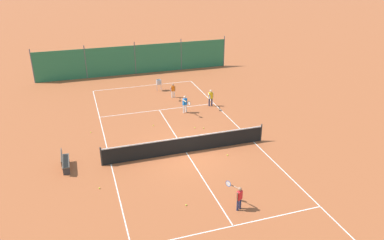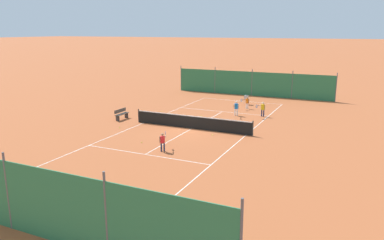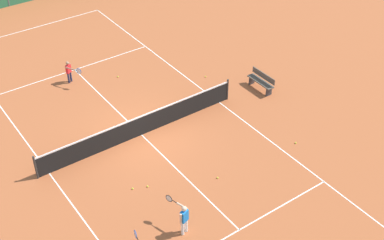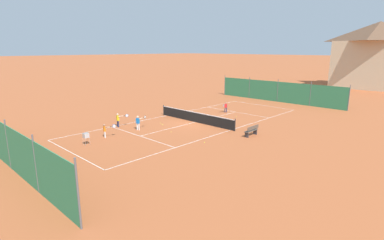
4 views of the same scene
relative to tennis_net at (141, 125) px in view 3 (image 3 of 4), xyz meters
name	(u,v)px [view 3 (image 3 of 4)]	position (x,y,z in m)	size (l,w,h in m)	color
ground_plane	(142,135)	(0.00, 0.00, -0.50)	(600.00, 600.00, 0.00)	#A8542D
court_line_markings	(142,135)	(0.00, 0.00, -0.50)	(8.25, 23.85, 0.01)	white
tennis_net	(141,125)	(0.00, 0.00, 0.00)	(9.18, 0.08, 1.06)	#2D2D2D
player_far_baseline	(69,71)	(-0.64, 5.43, 0.16)	(0.45, 0.98, 1.12)	#23284C
player_near_service	(183,217)	(-1.58, -5.37, 0.22)	(0.40, 1.07, 1.23)	white
tennis_ball_mid_court	(86,139)	(-2.02, 1.04, -0.47)	(0.07, 0.07, 0.07)	#CCE033
tennis_ball_alley_left	(148,186)	(-1.44, -2.82, -0.47)	(0.07, 0.07, 0.07)	#CCE033
tennis_ball_far_corner	(133,189)	(-1.95, -2.59, -0.47)	(0.07, 0.07, 0.07)	#CCE033
tennis_ball_near_corner	(206,77)	(4.87, 2.08, -0.47)	(0.07, 0.07, 0.07)	#CCE033
tennis_ball_by_net_right	(296,143)	(4.83, -4.14, -0.47)	(0.07, 0.07, 0.07)	#CCE033
tennis_ball_service_box	(118,77)	(1.41, 4.55, -0.47)	(0.07, 0.07, 0.07)	#CCE033
tennis_ball_alley_right	(218,178)	(0.96, -3.95, -0.47)	(0.07, 0.07, 0.07)	#CCE033
courtside_bench	(261,81)	(6.34, -0.27, -0.05)	(0.36, 1.50, 0.84)	#51473D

